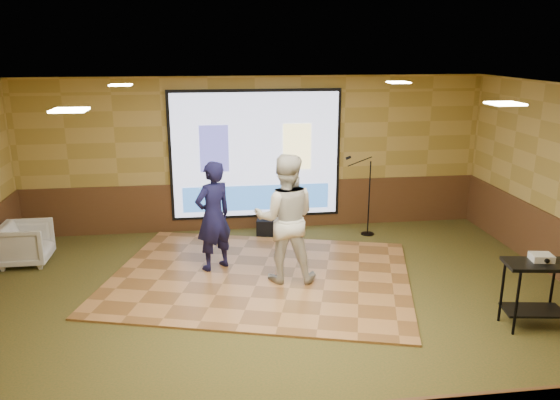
{
  "coord_description": "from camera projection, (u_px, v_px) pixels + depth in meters",
  "views": [
    {
      "loc": [
        -0.91,
        -6.91,
        3.58
      ],
      "look_at": [
        0.14,
        0.94,
        1.3
      ],
      "focal_mm": 35.0,
      "sensor_mm": 36.0,
      "label": 1
    }
  ],
  "objects": [
    {
      "name": "ground",
      "position": [
        279.0,
        307.0,
        7.69
      ],
      "size": [
        9.0,
        9.0,
        0.0
      ],
      "primitive_type": "plane",
      "color": "#313C1B",
      "rests_on": "ground"
    },
    {
      "name": "room_shell",
      "position": [
        279.0,
        162.0,
        7.11
      ],
      "size": [
        9.04,
        7.04,
        3.02
      ],
      "color": "#B09449",
      "rests_on": "ground"
    },
    {
      "name": "wainscot_back",
      "position": [
        256.0,
        205.0,
        10.87
      ],
      "size": [
        9.0,
        0.04,
        0.95
      ],
      "primitive_type": "cube",
      "color": "#52321B",
      "rests_on": "ground"
    },
    {
      "name": "projector_screen",
      "position": [
        256.0,
        156.0,
        10.56
      ],
      "size": [
        3.32,
        0.06,
        2.52
      ],
      "color": "black",
      "rests_on": "room_shell"
    },
    {
      "name": "downlight_nw",
      "position": [
        121.0,
        85.0,
        8.31
      ],
      "size": [
        0.32,
        0.32,
        0.02
      ],
      "primitive_type": "cube",
      "color": "#FFEFBF",
      "rests_on": "room_shell"
    },
    {
      "name": "downlight_ne",
      "position": [
        399.0,
        82.0,
        8.86
      ],
      "size": [
        0.32,
        0.32,
        0.02
      ],
      "primitive_type": "cube",
      "color": "#FFEFBF",
      "rests_on": "room_shell"
    },
    {
      "name": "downlight_sw",
      "position": [
        69.0,
        110.0,
        5.16
      ],
      "size": [
        0.32,
        0.32,
        0.02
      ],
      "primitive_type": "cube",
      "color": "#FFEFBF",
      "rests_on": "room_shell"
    },
    {
      "name": "downlight_se",
      "position": [
        505.0,
        104.0,
        5.72
      ],
      "size": [
        0.32,
        0.32,
        0.02
      ],
      "primitive_type": "cube",
      "color": "#FFEFBF",
      "rests_on": "room_shell"
    },
    {
      "name": "dance_floor",
      "position": [
        260.0,
        276.0,
        8.66
      ],
      "size": [
        5.44,
        4.68,
        0.03
      ],
      "primitive_type": "cube",
      "rotation": [
        0.0,
        0.0,
        -0.28
      ],
      "color": "#A76F3D",
      "rests_on": "ground"
    },
    {
      "name": "player_left",
      "position": [
        213.0,
        216.0,
        8.71
      ],
      "size": [
        0.78,
        0.71,
        1.79
      ],
      "primitive_type": "imported",
      "rotation": [
        0.0,
        0.0,
        3.72
      ],
      "color": "#13123A",
      "rests_on": "dance_floor"
    },
    {
      "name": "player_right",
      "position": [
        285.0,
        218.0,
        8.27
      ],
      "size": [
        1.06,
        0.88,
        1.99
      ],
      "primitive_type": "imported",
      "rotation": [
        0.0,
        0.0,
        3.0
      ],
      "color": "silver",
      "rests_on": "dance_floor"
    },
    {
      "name": "av_table",
      "position": [
        537.0,
        283.0,
        7.02
      ],
      "size": [
        0.85,
        0.45,
        0.89
      ],
      "rotation": [
        0.0,
        0.0,
        -0.15
      ],
      "color": "black",
      "rests_on": "ground"
    },
    {
      "name": "projector",
      "position": [
        541.0,
        257.0,
        7.0
      ],
      "size": [
        0.3,
        0.26,
        0.09
      ],
      "primitive_type": "cube",
      "rotation": [
        0.0,
        0.0,
        -0.17
      ],
      "color": "silver",
      "rests_on": "av_table"
    },
    {
      "name": "mic_stand",
      "position": [
        366.0,
        210.0,
        10.49
      ],
      "size": [
        0.62,
        0.25,
        1.57
      ],
      "rotation": [
        0.0,
        0.0,
        0.28
      ],
      "color": "black",
      "rests_on": "ground"
    },
    {
      "name": "banquet_chair",
      "position": [
        26.0,
        244.0,
        9.13
      ],
      "size": [
        0.78,
        0.76,
        0.71
      ],
      "primitive_type": "imported",
      "rotation": [
        0.0,
        0.0,
        1.58
      ],
      "color": "gray",
      "rests_on": "ground"
    },
    {
      "name": "duffel_bag",
      "position": [
        270.0,
        227.0,
        10.59
      ],
      "size": [
        0.55,
        0.42,
        0.31
      ],
      "primitive_type": "cube",
      "rotation": [
        0.0,
        0.0,
        -0.19
      ],
      "color": "black",
      "rests_on": "ground"
    }
  ]
}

